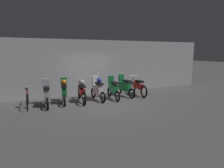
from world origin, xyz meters
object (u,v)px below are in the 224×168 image
object	(u,v)px
motorbike_slot_1	(64,91)
motorbike_slot_6	(138,86)
motorbike_slot_2	(82,91)
motorbike_slot_5	(124,87)
bicycle	(27,99)
motorbike_slot_3	(98,89)
motorbike_slot_4	(113,89)
motorbike_slot_0	(47,94)

from	to	relation	value
motorbike_slot_1	motorbike_slot_6	world-z (taller)	motorbike_slot_1
motorbike_slot_2	motorbike_slot_5	bearing A→B (deg)	3.42
motorbike_slot_1	bicycle	xyz separation A→B (m)	(-1.59, -0.07, -0.21)
motorbike_slot_5	bicycle	xyz separation A→B (m)	(-4.83, -0.11, -0.16)
motorbike_slot_1	motorbike_slot_2	world-z (taller)	motorbike_slot_1
motorbike_slot_3	motorbike_slot_6	world-z (taller)	motorbike_slot_3
motorbike_slot_1	motorbike_slot_6	xyz separation A→B (m)	(4.05, -0.00, -0.08)
motorbike_slot_2	motorbike_slot_3	world-z (taller)	motorbike_slot_3
motorbike_slot_3	motorbike_slot_4	bearing A→B (deg)	-4.73
motorbike_slot_2	bicycle	size ratio (longest dim) A/B	1.13
motorbike_slot_6	bicycle	world-z (taller)	motorbike_slot_6
motorbike_slot_3	motorbike_slot_2	bearing A→B (deg)	176.90
motorbike_slot_2	motorbike_slot_6	size ratio (longest dim) A/B	1.00
motorbike_slot_4	bicycle	bearing A→B (deg)	177.92
motorbike_slot_2	motorbike_slot_0	bearing A→B (deg)	-176.17
motorbike_slot_1	motorbike_slot_4	size ratio (longest dim) A/B	0.99
motorbike_slot_0	motorbike_slot_2	distance (m)	1.62
motorbike_slot_1	motorbike_slot_5	size ratio (longest dim) A/B	1.00
motorbike_slot_4	bicycle	size ratio (longest dim) A/B	0.97
motorbike_slot_0	motorbike_slot_1	xyz separation A→B (m)	(0.81, 0.21, 0.04)
bicycle	motorbike_slot_4	bearing A→B (deg)	-2.08
motorbike_slot_0	motorbike_slot_4	distance (m)	3.24
motorbike_slot_2	motorbike_slot_4	world-z (taller)	motorbike_slot_4
motorbike_slot_2	bicycle	xyz separation A→B (m)	(-2.40, 0.03, -0.16)
motorbike_slot_6	motorbike_slot_2	bearing A→B (deg)	-178.19
motorbike_slot_0	motorbike_slot_5	size ratio (longest dim) A/B	1.01
motorbike_slot_3	motorbike_slot_4	size ratio (longest dim) A/B	1.00
motorbike_slot_5	bicycle	bearing A→B (deg)	-178.70
motorbike_slot_3	bicycle	xyz separation A→B (m)	(-3.21, 0.08, -0.21)
motorbike_slot_5	motorbike_slot_2	bearing A→B (deg)	-176.58
motorbike_slot_4	motorbike_slot_6	xyz separation A→B (m)	(1.62, 0.21, -0.04)
motorbike_slot_5	bicycle	distance (m)	4.83
motorbike_slot_1	motorbike_slot_5	xyz separation A→B (m)	(3.23, 0.04, -0.04)
motorbike_slot_2	motorbike_slot_6	bearing A→B (deg)	1.81
motorbike_slot_1	motorbike_slot_2	xyz separation A→B (m)	(0.81, -0.10, -0.04)
motorbike_slot_2	motorbike_slot_5	world-z (taller)	motorbike_slot_5
motorbike_slot_1	motorbike_slot_2	bearing A→B (deg)	-7.29
motorbike_slot_5	motorbike_slot_1	bearing A→B (deg)	-179.26
motorbike_slot_2	motorbike_slot_1	bearing A→B (deg)	172.71
motorbike_slot_0	motorbike_slot_1	size ratio (longest dim) A/B	1.01
motorbike_slot_0	motorbike_slot_3	size ratio (longest dim) A/B	1.00
motorbike_slot_0	motorbike_slot_1	distance (m)	0.84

